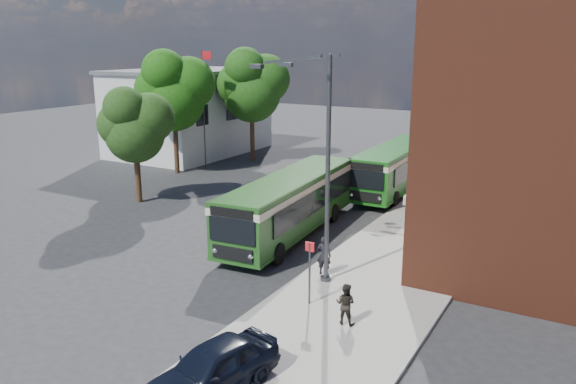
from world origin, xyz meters
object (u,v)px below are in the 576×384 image
Objects in this scene: bus_rear at (395,165)px; parked_car at (213,367)px; street_lamp at (319,166)px; bus_front at (291,200)px.

parked_car is at bearing -82.44° from bus_rear.
parked_car is (0.96, -8.22, -3.95)m from street_lamp.
bus_rear is at bearing 98.05° from street_lamp.
street_lamp is 2.23× the size of parked_car.
street_lamp reaches higher than bus_rear.
bus_front is 1.08× the size of bus_rear.
bus_rear is at bearing 81.26° from bus_front.
parked_car is at bearing -69.51° from bus_front.
bus_front is 2.92× the size of parked_car.
street_lamp is 15.83m from bus_rear.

